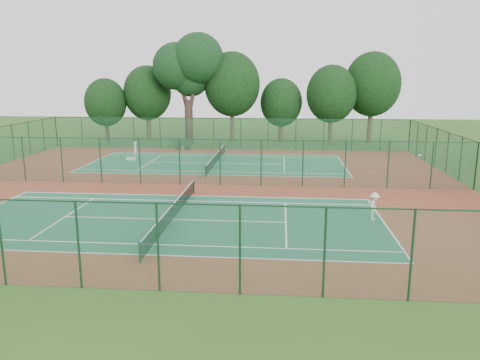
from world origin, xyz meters
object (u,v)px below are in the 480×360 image
object	(u,v)px
player_far	(135,150)
big_tree	(189,66)
player_near	(374,206)
kit_bag	(131,159)
trash_bin	(182,145)
bench	(183,145)

from	to	relation	value
player_far	big_tree	distance (m)	14.83
player_near	kit_bag	bearing A→B (deg)	65.46
player_far	kit_bag	distance (m)	1.02
kit_bag	big_tree	world-z (taller)	big_tree
kit_bag	player_near	bearing A→B (deg)	-25.82
player_far	trash_bin	distance (m)	7.60
trash_bin	big_tree	distance (m)	10.14
player_near	kit_bag	xyz separation A→B (m)	(-19.98, 17.90, -0.64)
bench	kit_bag	distance (m)	8.20
player_near	player_far	distance (m)	27.06
player_far	player_near	bearing A→B (deg)	39.26
player_near	big_tree	distance (m)	35.54
player_near	big_tree	xyz separation A→B (m)	(-16.45, 30.34, 8.50)
bench	big_tree	xyz separation A→B (m)	(-0.15, 5.12, 8.75)
kit_bag	player_far	bearing A→B (deg)	82.65
trash_bin	bench	bearing A→B (deg)	-61.17
kit_bag	trash_bin	bearing A→B (deg)	80.46
player_far	kit_bag	size ratio (longest dim) A/B	2.04
player_near	big_tree	bearing A→B (deg)	45.79
player_near	player_far	bearing A→B (deg)	64.03
trash_bin	bench	xyz separation A→B (m)	(0.09, -0.17, 0.11)
player_far	kit_bag	bearing A→B (deg)	-30.83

